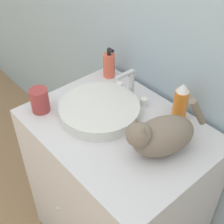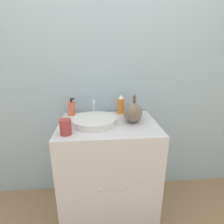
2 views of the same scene
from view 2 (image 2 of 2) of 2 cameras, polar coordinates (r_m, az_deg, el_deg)
The scene contains 8 objects.
wall_back at distance 1.67m, azimuth -2.16°, elevation 12.52°, with size 6.00×0.05×2.50m.
vanity_cabinet at distance 1.64m, azimuth -1.19°, elevation -18.17°, with size 0.79×0.61×0.89m.
sink_basin at distance 1.40m, azimuth -5.86°, elevation -2.89°, with size 0.35×0.35×0.05m.
faucet at distance 1.56m, azimuth -5.84°, elevation 0.98°, with size 0.20×0.11×0.15m.
cat at distance 1.44m, azimuth 6.84°, elevation 0.04°, with size 0.22×0.35×0.21m.
soap_bottle at distance 1.63m, azimuth -13.07°, elevation 1.22°, with size 0.06×0.06×0.16m.
spray_bottle at distance 1.62m, azimuth 2.90°, elevation 2.44°, with size 0.06×0.06×0.18m.
cup at distance 1.25m, azimuth -14.91°, elevation -4.75°, with size 0.08×0.08×0.11m.
Camera 2 is at (-0.08, -1.02, 1.41)m, focal length 28.00 mm.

